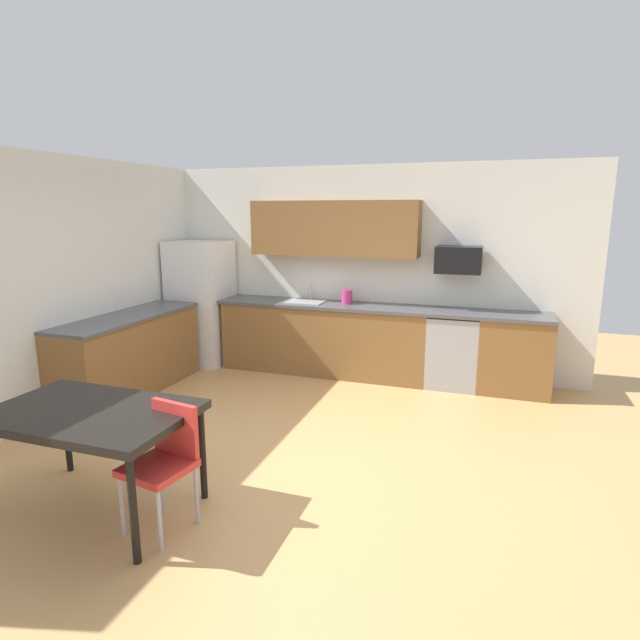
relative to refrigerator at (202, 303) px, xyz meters
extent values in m
plane|color=tan|center=(2.18, -2.22, -0.86)|extent=(12.00, 12.00, 0.00)
cube|color=silver|center=(2.18, 0.43, 0.49)|extent=(5.80, 0.10, 2.70)
cube|color=silver|center=(-0.47, -2.22, 0.49)|extent=(0.10, 5.80, 2.70)
cube|color=brown|center=(1.80, 0.08, -0.41)|extent=(2.73, 0.60, 0.90)
cube|color=brown|center=(4.17, 0.08, -0.41)|extent=(0.82, 0.60, 0.90)
cube|color=brown|center=(-0.12, -1.42, -0.41)|extent=(0.60, 2.00, 0.90)
cube|color=#4C4C51|center=(2.18, 0.08, 0.06)|extent=(4.80, 0.64, 0.04)
cube|color=#4C4C51|center=(-0.12, -1.42, 0.06)|extent=(0.64, 2.00, 0.04)
cube|color=brown|center=(1.88, 0.21, 1.04)|extent=(2.20, 0.34, 0.70)
cube|color=white|center=(0.00, 0.00, 0.00)|extent=(0.76, 0.70, 1.71)
cube|color=#999BA0|center=(3.46, 0.08, -0.42)|extent=(0.60, 0.60, 0.88)
cube|color=black|center=(3.46, 0.08, 0.04)|extent=(0.60, 0.60, 0.03)
cube|color=black|center=(3.46, 0.18, 0.69)|extent=(0.54, 0.36, 0.32)
cube|color=#A5A8AD|center=(1.54, 0.08, 0.02)|extent=(0.48, 0.40, 0.14)
cylinder|color=#B2B5BA|center=(1.54, 0.26, 0.18)|extent=(0.02, 0.02, 0.24)
cube|color=black|center=(1.28, -3.55, -0.11)|extent=(1.40, 0.90, 0.06)
cylinder|color=black|center=(1.92, -3.94, -0.50)|extent=(0.05, 0.05, 0.71)
cylinder|color=black|center=(0.64, -3.16, -0.50)|extent=(0.05, 0.05, 0.71)
cylinder|color=black|center=(1.92, -3.16, -0.50)|extent=(0.05, 0.05, 0.71)
cube|color=red|center=(1.85, -3.59, -0.41)|extent=(0.46, 0.46, 0.05)
cube|color=red|center=(1.88, -3.41, -0.21)|extent=(0.38, 0.10, 0.40)
cylinder|color=#B2B2B7|center=(1.65, -3.73, -0.64)|extent=(0.03, 0.03, 0.42)
cylinder|color=#B2B2B7|center=(1.99, -3.79, -0.64)|extent=(0.03, 0.03, 0.42)
cylinder|color=#B2B2B7|center=(1.71, -3.39, -0.64)|extent=(0.03, 0.03, 0.42)
cylinder|color=#B2B2B7|center=(2.04, -3.45, -0.64)|extent=(0.03, 0.03, 0.42)
cylinder|color=#CC3372|center=(2.09, 0.13, 0.16)|extent=(0.14, 0.14, 0.20)
camera|label=1|loc=(3.88, -6.21, 1.27)|focal=28.87mm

